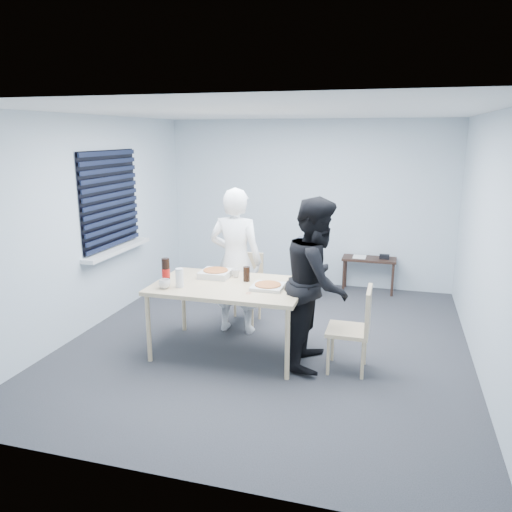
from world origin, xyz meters
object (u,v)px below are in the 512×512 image
(backpack, at_px, (307,251))
(soda_bottle, at_px, (166,272))
(person_white, at_px, (236,261))
(person_black, at_px, (317,282))
(mug_b, at_px, (236,273))
(chair_right, at_px, (357,324))
(dining_table, at_px, (229,289))
(chair_far, at_px, (245,282))
(side_table, at_px, (369,263))
(mug_a, at_px, (165,284))
(stool, at_px, (307,271))

(backpack, distance_m, soda_bottle, 2.55)
(person_white, distance_m, backpack, 1.60)
(person_black, height_order, mug_b, person_black)
(chair_right, bearing_deg, dining_table, 176.72)
(chair_far, relative_size, side_table, 1.11)
(chair_right, bearing_deg, mug_a, -173.06)
(side_table, bearing_deg, stool, -146.87)
(chair_right, height_order, backpack, backpack)
(dining_table, height_order, side_table, dining_table)
(person_white, distance_m, soda_bottle, 0.96)
(person_white, bearing_deg, chair_far, -90.99)
(backpack, relative_size, soda_bottle, 1.39)
(person_white, distance_m, side_table, 2.55)
(stool, height_order, backpack, backpack)
(dining_table, xyz_separation_m, side_table, (1.34, 2.67, -0.28))
(dining_table, distance_m, mug_a, 0.69)
(person_black, xyz_separation_m, side_table, (0.39, 2.65, -0.43))
(person_white, height_order, soda_bottle, person_white)
(chair_far, distance_m, chair_right, 1.84)
(side_table, height_order, soda_bottle, soda_bottle)
(mug_a, bearing_deg, person_black, 12.11)
(chair_right, relative_size, soda_bottle, 3.14)
(dining_table, relative_size, chair_far, 1.82)
(side_table, xyz_separation_m, backpack, (-0.86, -0.57, 0.26))
(backpack, xyz_separation_m, soda_bottle, (-1.15, -2.26, 0.21))
(side_table, height_order, mug_b, mug_b)
(mug_a, bearing_deg, backpack, 65.67)
(chair_right, height_order, stool, chair_right)
(side_table, relative_size, mug_b, 8.03)
(dining_table, height_order, soda_bottle, soda_bottle)
(mug_a, bearing_deg, mug_b, 46.33)
(person_black, bearing_deg, backpack, 12.58)
(mug_a, distance_m, soda_bottle, 0.19)
(stool, height_order, mug_a, mug_a)
(stool, bearing_deg, dining_table, -103.02)
(person_black, height_order, mug_a, person_black)
(mug_a, relative_size, soda_bottle, 0.43)
(chair_far, bearing_deg, dining_table, -82.99)
(side_table, height_order, mug_a, mug_a)
(chair_far, height_order, stool, chair_far)
(dining_table, relative_size, backpack, 4.11)
(side_table, xyz_separation_m, mug_b, (-1.36, -2.37, 0.38))
(mug_a, bearing_deg, chair_far, 69.68)
(dining_table, relative_size, chair_right, 1.82)
(stool, bearing_deg, person_black, -77.49)
(person_black, bearing_deg, stool, 12.51)
(chair_far, relative_size, soda_bottle, 3.14)
(mug_b, bearing_deg, chair_far, 98.32)
(dining_table, xyz_separation_m, person_black, (0.95, 0.01, 0.15))
(chair_far, xyz_separation_m, person_white, (-0.01, -0.36, 0.37))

